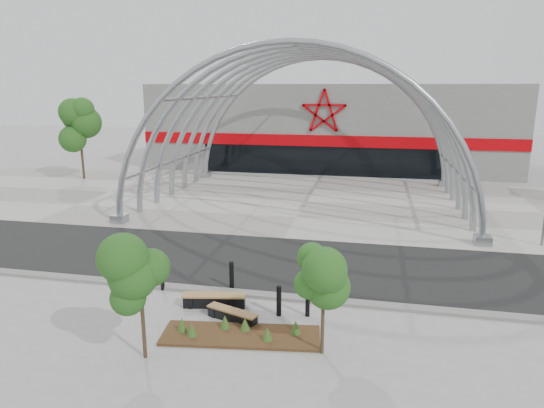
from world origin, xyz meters
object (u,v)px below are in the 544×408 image
at_px(street_tree_0, 140,276).
at_px(bench_0, 214,301).
at_px(street_tree_1, 324,282).
at_px(bench_1, 232,315).
at_px(bollard_2, 232,275).

distance_m(street_tree_0, bench_0, 4.45).
bearing_deg(bench_0, street_tree_1, -29.28).
xyz_separation_m(street_tree_1, bench_1, (-3.22, 1.42, -2.09)).
relative_size(street_tree_0, bollard_2, 3.23).
bearing_deg(street_tree_0, bench_1, 55.82).
height_order(bench_0, bench_1, bench_0).
bearing_deg(bench_1, street_tree_1, -23.77).
xyz_separation_m(street_tree_0, bench_0, (0.92, 3.67, -2.35)).
relative_size(bench_0, bollard_2, 2.10).
bearing_deg(street_tree_1, bench_0, 150.72).
bearing_deg(bench_1, bench_0, 135.93).
distance_m(street_tree_0, bench_1, 4.09).
distance_m(street_tree_1, bench_0, 5.21).
bearing_deg(bollard_2, street_tree_1, -45.09).
height_order(street_tree_0, bench_1, street_tree_0).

